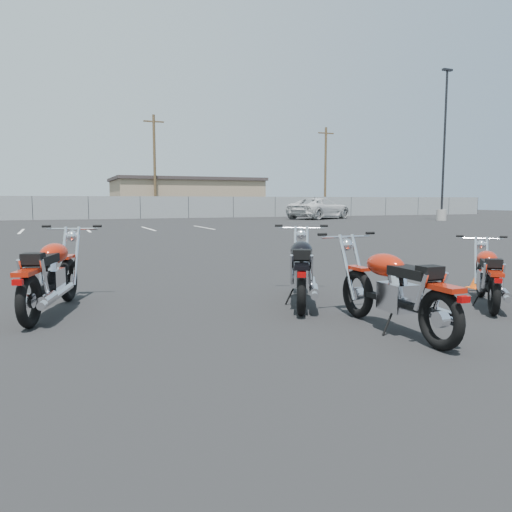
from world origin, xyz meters
name	(u,v)px	position (x,y,z in m)	size (l,w,h in m)	color
ground	(259,309)	(0.00, 0.00, 0.00)	(120.00, 120.00, 0.00)	black
motorcycle_front_red	(51,275)	(-2.60, 0.76, 0.50)	(1.13, 2.23, 1.10)	black
motorcycle_second_black	(302,270)	(0.69, 0.07, 0.49)	(1.40, 2.12, 1.08)	black
motorcycle_third_red	(396,289)	(0.95, -1.68, 0.48)	(0.83, 2.16, 1.06)	black
motorcycle_rear_red	(489,276)	(3.03, -1.03, 0.42)	(1.49, 1.67, 0.93)	black
training_cone_near	(479,278)	(4.02, 0.09, 0.17)	(0.29, 0.29, 0.35)	#FD570D
light_pole_east	(443,181)	(23.88, 22.75, 2.85)	(0.80, 0.70, 10.79)	#9A9691
chainlink_fence	(88,208)	(0.00, 35.00, 0.90)	(80.06, 0.06, 1.80)	slate
tan_building_east	(185,197)	(10.00, 44.00, 1.86)	(14.40, 9.40, 3.70)	#947D5F
utility_pole_c	(155,164)	(6.00, 39.00, 4.69)	(1.80, 0.24, 9.00)	#473521
utility_pole_d	(325,169)	(24.00, 40.00, 4.69)	(1.80, 0.24, 9.00)	#473521
parking_line_stripes	(55,231)	(-2.50, 20.00, 0.00)	(15.12, 4.00, 0.01)	silver
white_van	(320,203)	(17.15, 28.91, 1.30)	(6.84, 2.74, 2.60)	silver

